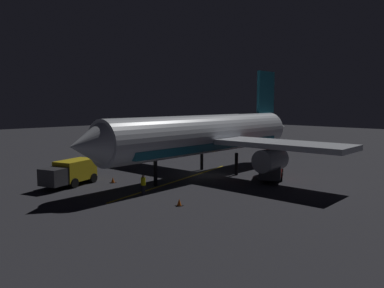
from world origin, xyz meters
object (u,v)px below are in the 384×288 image
object	(u,v)px
baggage_truck	(71,173)
ground_crew_worker	(143,185)
airliner	(209,136)
traffic_cone_near_right	(179,203)
traffic_cone_near_left	(113,180)
catering_truck	(271,167)

from	to	relation	value
baggage_truck	ground_crew_worker	xyz separation A→B (m)	(-7.80, -2.35, -0.31)
airliner	baggage_truck	size ratio (longest dim) A/B	5.66
traffic_cone_near_right	baggage_truck	bearing A→B (deg)	9.79
ground_crew_worker	traffic_cone_near_left	distance (m)	6.18
traffic_cone_near_right	traffic_cone_near_left	bearing A→B (deg)	-7.00
baggage_truck	ground_crew_worker	world-z (taller)	baggage_truck
catering_truck	traffic_cone_near_left	size ratio (longest dim) A/B	11.69
catering_truck	ground_crew_worker	size ratio (longest dim) A/B	3.70
traffic_cone_near_left	traffic_cone_near_right	size ratio (longest dim) A/B	1.00
catering_truck	traffic_cone_near_right	xyz separation A→B (m)	(-0.76, 13.63, -0.93)
ground_crew_worker	traffic_cone_near_right	bearing A→B (deg)	177.25
baggage_truck	catering_truck	xyz separation A→B (m)	(-11.61, -15.77, -0.02)
baggage_truck	catering_truck	distance (m)	19.58
airliner	traffic_cone_near_left	xyz separation A→B (m)	(3.68, 9.70, -3.95)
airliner	ground_crew_worker	xyz separation A→B (m)	(-2.37, 10.79, -3.32)
ground_crew_worker	airliner	bearing A→B (deg)	-77.59
baggage_truck	airliner	bearing A→B (deg)	-112.45
baggage_truck	ground_crew_worker	bearing A→B (deg)	-163.22
traffic_cone_near_left	ground_crew_worker	bearing A→B (deg)	169.84
ground_crew_worker	traffic_cone_near_right	size ratio (longest dim) A/B	3.16
catering_truck	traffic_cone_near_left	distance (m)	15.81
airliner	ground_crew_worker	bearing A→B (deg)	102.41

